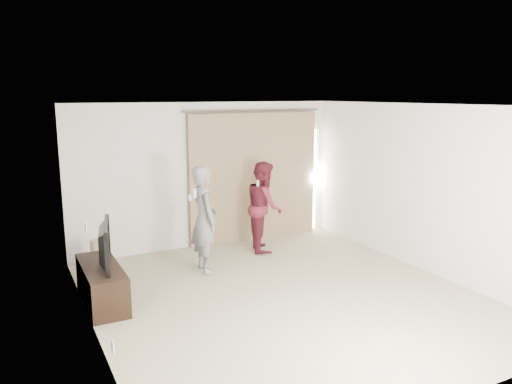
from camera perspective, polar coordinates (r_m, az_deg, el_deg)
floor at (r=7.03m, az=3.25°, el=-11.83°), size 5.50×5.50×0.00m
wall_back at (r=9.06m, az=-5.47°, el=1.95°), size 5.00×0.04×2.60m
wall_left at (r=5.81m, az=-18.46°, el=-3.83°), size 0.04×5.50×2.60m
ceiling at (r=6.47m, az=3.51°, el=9.87°), size 5.00×5.50×0.01m
curtain at (r=9.39m, az=-0.12°, el=1.73°), size 2.80×0.11×2.46m
tv_console at (r=7.04m, az=-17.22°, el=-10.04°), size 0.47×1.35×0.52m
tv at (r=6.86m, az=-17.48°, el=-5.76°), size 0.33×1.01×0.58m
scratching_post at (r=8.26m, az=-17.62°, el=-7.28°), size 0.38×0.38×0.51m
person_man at (r=7.76m, az=-5.95°, el=-3.10°), size 0.42×0.63×1.68m
person_woman at (r=8.80m, az=0.93°, el=-1.62°), size 0.83×0.93×1.59m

